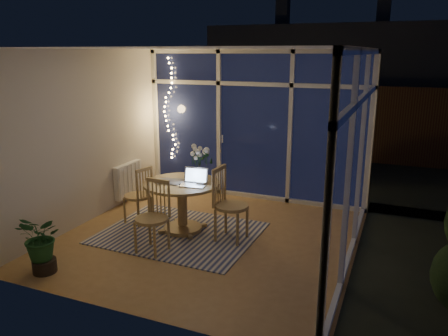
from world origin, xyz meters
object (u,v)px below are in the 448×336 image
Objects in this scene: laptop at (193,177)px; dining_table at (182,207)px; chair_left at (137,195)px; chair_right at (231,204)px; flower_vase at (199,171)px; potted_plant at (42,243)px; chair_front at (151,217)px.

dining_table is at bearing 153.66° from laptop.
chair_right is (1.56, -0.04, 0.07)m from chair_left.
chair_right reaches higher than dining_table.
flower_vase is (-0.10, 0.40, -0.02)m from laptop.
chair_right reaches higher than flower_vase.
flower_vase reaches higher than potted_plant.
laptop is at bearing 74.26° from chair_front.
chair_front is at bearing -98.29° from flower_vase.
potted_plant is at bearing -118.51° from dining_table.
chair_front is at bearing -92.84° from dining_table.
potted_plant reaches higher than dining_table.
laptop is 0.42m from flower_vase.
chair_left is 1.03m from flower_vase.
potted_plant is at bearing 138.19° from chair_right.
chair_left is at bearing 167.59° from laptop.
chair_front is at bearing 136.03° from chair_right.
chair_left is at bearing 84.53° from potted_plant.
dining_table is 1.13× the size of chair_front.
potted_plant is (-0.17, -1.76, -0.08)m from chair_left.
dining_table is at bearing 91.62° from chair_right.
laptop is (0.22, -0.08, 0.50)m from dining_table.
chair_front reaches higher than flower_vase.
potted_plant is (-0.91, -0.97, -0.11)m from chair_front.
chair_left is 1.21× the size of potted_plant.
laptop is at bearing 54.86° from potted_plant.
chair_right reaches higher than chair_front.
chair_right reaches higher than potted_plant.
dining_table is 1.44× the size of potted_plant.
laptop reaches higher than potted_plant.
flower_vase is (-0.66, 0.35, 0.32)m from chair_right.
potted_plant is (-1.72, -1.72, -0.15)m from chair_right.
chair_left is (-0.78, 0.02, 0.08)m from dining_table.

